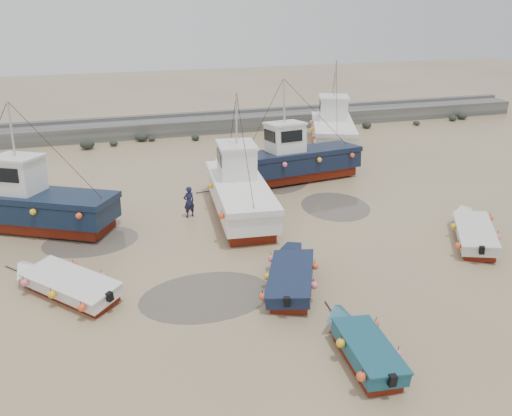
# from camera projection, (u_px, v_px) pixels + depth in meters

# --- Properties ---
(ground) EXTENTS (120.00, 120.00, 0.00)m
(ground) POSITION_uv_depth(u_px,v_px,m) (285.00, 250.00, 22.84)
(ground) COLOR tan
(ground) RESTS_ON ground
(seawall) EXTENTS (60.00, 4.92, 1.50)m
(seawall) POSITION_uv_depth(u_px,v_px,m) (202.00, 125.00, 42.06)
(seawall) COLOR slate
(seawall) RESTS_ON ground
(puddle_a) EXTENTS (5.22, 5.22, 0.01)m
(puddle_a) POSITION_uv_depth(u_px,v_px,m) (206.00, 296.00, 19.37)
(puddle_a) COLOR #544C43
(puddle_a) RESTS_ON ground
(puddle_b) EXTENTS (3.73, 3.73, 0.01)m
(puddle_b) POSITION_uv_depth(u_px,v_px,m) (335.00, 206.00, 27.55)
(puddle_b) COLOR #544C43
(puddle_b) RESTS_ON ground
(puddle_c) EXTENTS (4.43, 4.43, 0.01)m
(puddle_c) POSITION_uv_depth(u_px,v_px,m) (91.00, 241.00, 23.67)
(puddle_c) COLOR #544C43
(puddle_c) RESTS_ON ground
(puddle_d) EXTENTS (5.54, 5.54, 0.01)m
(puddle_d) POSITION_uv_depth(u_px,v_px,m) (265.00, 175.00, 32.29)
(puddle_d) COLOR #544C43
(puddle_d) RESTS_ON ground
(dinghy_0) EXTENTS (4.95, 5.20, 1.43)m
(dinghy_0) POSITION_uv_depth(u_px,v_px,m) (66.00, 281.00, 19.35)
(dinghy_0) COLOR maroon
(dinghy_0) RESTS_ON ground
(dinghy_1) EXTENTS (3.32, 5.79, 1.43)m
(dinghy_1) POSITION_uv_depth(u_px,v_px,m) (293.00, 273.00, 19.88)
(dinghy_1) COLOR maroon
(dinghy_1) RESTS_ON ground
(dinghy_2) EXTENTS (1.95, 5.21, 1.43)m
(dinghy_2) POSITION_uv_depth(u_px,v_px,m) (362.00, 344.00, 15.87)
(dinghy_2) COLOR maroon
(dinghy_2) RESTS_ON ground
(dinghy_3) EXTENTS (3.85, 5.80, 1.43)m
(dinghy_3) POSITION_uv_depth(u_px,v_px,m) (475.00, 230.00, 23.53)
(dinghy_3) COLOR maroon
(dinghy_3) RESTS_ON ground
(cabin_boat_0) EXTENTS (10.05, 6.19, 6.22)m
(cabin_boat_0) POSITION_uv_depth(u_px,v_px,m) (27.00, 203.00, 24.52)
(cabin_boat_0) COLOR maroon
(cabin_boat_0) RESTS_ON ground
(cabin_boat_1) EXTENTS (3.48, 10.91, 6.22)m
(cabin_boat_1) POSITION_uv_depth(u_px,v_px,m) (238.00, 188.00, 26.45)
(cabin_boat_1) COLOR maroon
(cabin_boat_1) RESTS_ON ground
(cabin_boat_2) EXTENTS (10.71, 3.75, 6.22)m
(cabin_boat_2) POSITION_uv_depth(u_px,v_px,m) (292.00, 160.00, 30.94)
(cabin_boat_2) COLOR maroon
(cabin_boat_2) RESTS_ON ground
(cabin_boat_3) EXTENTS (5.57, 10.16, 6.22)m
(cabin_boat_3) POSITION_uv_depth(u_px,v_px,m) (332.00, 127.00, 38.55)
(cabin_boat_3) COLOR maroon
(cabin_boat_3) RESTS_ON ground
(person) EXTENTS (0.72, 0.59, 1.69)m
(person) POSITION_uv_depth(u_px,v_px,m) (190.00, 217.00, 26.27)
(person) COLOR #181A38
(person) RESTS_ON ground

